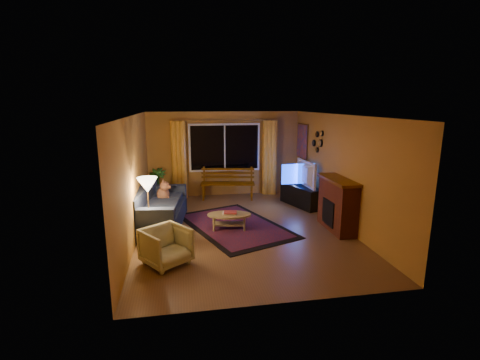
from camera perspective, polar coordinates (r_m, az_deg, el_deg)
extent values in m
cube|color=brown|center=(7.85, 0.38, -8.05)|extent=(4.50, 6.00, 0.02)
cube|color=white|center=(7.35, 0.41, 10.67)|extent=(4.50, 6.00, 0.02)
cube|color=#BE8234|center=(10.43, -2.56, 4.29)|extent=(4.50, 0.02, 2.50)
cube|color=#BE8234|center=(7.44, -16.99, 0.35)|extent=(0.02, 6.00, 2.50)
cube|color=#BE8234|center=(8.20, 16.13, 1.50)|extent=(0.02, 6.00, 2.50)
cube|color=black|center=(10.34, -2.53, 5.34)|extent=(2.00, 0.02, 1.30)
cylinder|color=#BF8C3F|center=(10.22, -2.54, 9.76)|extent=(3.20, 0.03, 0.03)
cylinder|color=#F7A72E|center=(10.24, -9.99, 3.22)|extent=(0.36, 0.36, 2.24)
cylinder|color=#F7A72E|center=(10.58, 4.82, 3.67)|extent=(0.36, 0.36, 2.24)
cube|color=#552C02|center=(10.11, -2.03, -1.86)|extent=(1.60, 0.71, 0.46)
imported|color=#235B1E|center=(10.13, -13.44, -0.80)|extent=(0.65, 0.65, 0.94)
cube|color=#1D253A|center=(8.12, -12.95, -4.29)|extent=(1.23, 2.30, 0.89)
imported|color=beige|center=(6.24, -12.06, -10.31)|extent=(0.96, 0.95, 0.72)
cylinder|color=#BF8C3F|center=(7.18, -14.73, -4.87)|extent=(0.23, 0.23, 1.31)
cube|color=maroon|center=(8.02, -0.90, -7.44)|extent=(2.68, 3.29, 0.02)
cylinder|color=#9B8955|center=(7.77, -1.77, -6.81)|extent=(1.11, 1.11, 0.35)
cube|color=black|center=(9.60, 10.00, -2.56)|extent=(0.84, 1.39, 0.55)
imported|color=black|center=(9.46, 10.14, 1.03)|extent=(0.20, 1.19, 0.68)
cube|color=maroon|center=(7.92, 15.71, -4.07)|extent=(0.40, 1.20, 1.10)
cube|color=#DF4B14|center=(10.36, 10.17, 6.28)|extent=(0.04, 0.76, 0.96)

